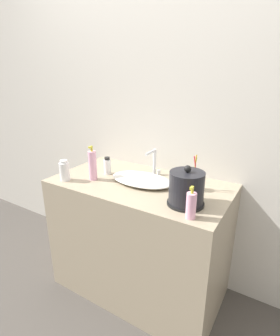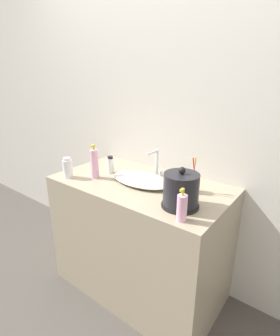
{
  "view_description": "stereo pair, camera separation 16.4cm",
  "coord_description": "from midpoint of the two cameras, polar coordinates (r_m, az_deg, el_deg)",
  "views": [
    {
      "loc": [
        0.81,
        -1.01,
        1.48
      ],
      "look_at": [
        0.0,
        0.31,
        0.93
      ],
      "focal_mm": 28.0,
      "sensor_mm": 36.0,
      "label": 1
    },
    {
      "loc": [
        0.94,
        -0.92,
        1.48
      ],
      "look_at": [
        0.0,
        0.31,
        0.93
      ],
      "focal_mm": 28.0,
      "sensor_mm": 36.0,
      "label": 2
    }
  ],
  "objects": [
    {
      "name": "faucet",
      "position": [
        1.76,
        6.23,
        1.32
      ],
      "size": [
        0.06,
        0.13,
        0.18
      ],
      "color": "silver",
      "rests_on": "vanity_counter"
    },
    {
      "name": "vanity_counter",
      "position": [
        1.88,
        2.52,
        -14.97
      ],
      "size": [
        1.14,
        0.61,
        0.83
      ],
      "color": "gray",
      "rests_on": "ground_plane"
    },
    {
      "name": "ground_plane",
      "position": [
        1.97,
        -3.56,
        -29.02
      ],
      "size": [
        12.0,
        12.0,
        0.0
      ],
      "primitive_type": "plane",
      "color": "#47423D"
    },
    {
      "name": "sink_basin",
      "position": [
        1.67,
        3.14,
        -2.55
      ],
      "size": [
        0.41,
        0.25,
        0.04
      ],
      "color": "silver",
      "rests_on": "vanity_counter"
    },
    {
      "name": "toothbrush_cup",
      "position": [
        1.58,
        14.51,
        -3.55
      ],
      "size": [
        0.06,
        0.06,
        0.21
      ],
      "color": "silver",
      "rests_on": "vanity_counter"
    },
    {
      "name": "electric_kettle",
      "position": [
        1.38,
        12.28,
        -5.06
      ],
      "size": [
        0.2,
        0.2,
        0.22
      ],
      "color": "black",
      "rests_on": "vanity_counter"
    },
    {
      "name": "mouthwash_bottle",
      "position": [
        1.26,
        12.85,
        -8.5
      ],
      "size": [
        0.05,
        0.05,
        0.17
      ],
      "color": "#EAA8C6",
      "rests_on": "vanity_counter"
    },
    {
      "name": "wall_back",
      "position": [
        1.83,
        9.03,
        13.77
      ],
      "size": [
        6.0,
        0.04,
        2.6
      ],
      "color": "beige",
      "rests_on": "ground_plane"
    },
    {
      "name": "lotion_bottle",
      "position": [
        1.74,
        -7.21,
        0.89
      ],
      "size": [
        0.05,
        0.05,
        0.23
      ],
      "color": "#EAA8C6",
      "rests_on": "vanity_counter"
    },
    {
      "name": "hand_cream_bottle",
      "position": [
        1.83,
        -3.92,
        0.64
      ],
      "size": [
        0.05,
        0.05,
        0.12
      ],
      "color": "white",
      "rests_on": "vanity_counter"
    },
    {
      "name": "shampoo_bottle",
      "position": [
        1.78,
        -12.96,
        -0.07
      ],
      "size": [
        0.06,
        0.06,
        0.14
      ],
      "color": "white",
      "rests_on": "vanity_counter"
    }
  ]
}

